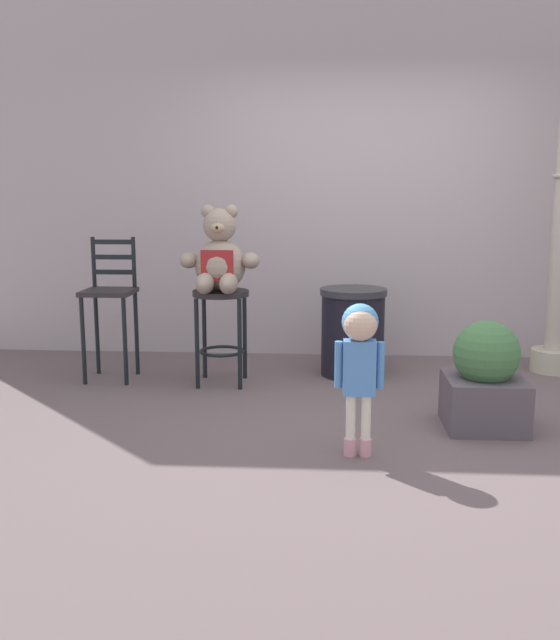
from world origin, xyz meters
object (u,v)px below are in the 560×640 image
at_px(lamppost, 560,242).
at_px(planter_with_shrub, 485,379).
at_px(bar_stool_with_teddy, 221,316).
at_px(trash_bin, 353,332).
at_px(teddy_bear, 220,259).
at_px(child_walking, 360,347).
at_px(bar_chair_empty, 110,300).

height_order(lamppost, planter_with_shrub, lamppost).
relative_size(bar_stool_with_teddy, trash_bin, 1.03).
bearing_deg(planter_with_shrub, trash_bin, 121.81).
height_order(teddy_bear, child_walking, teddy_bear).
height_order(bar_stool_with_teddy, lamppost, lamppost).
xyz_separation_m(child_walking, lamppost, (1.63, 1.93, 0.43)).
height_order(trash_bin, lamppost, lamppost).
relative_size(teddy_bear, lamppost, 0.24).
relative_size(bar_stool_with_teddy, child_walking, 0.84).
height_order(teddy_bear, bar_chair_empty, teddy_bear).
distance_m(bar_stool_with_teddy, child_walking, 1.70).
relative_size(bar_chair_empty, planter_with_shrub, 1.64).
distance_m(bar_stool_with_teddy, bar_chair_empty, 0.87).
height_order(child_walking, lamppost, lamppost).
relative_size(trash_bin, planter_with_shrub, 1.04).
relative_size(child_walking, trash_bin, 1.22).
bearing_deg(planter_with_shrub, teddy_bear, 153.55).
xyz_separation_m(lamppost, planter_with_shrub, (-0.85, -1.42, -0.74)).
bearing_deg(bar_stool_with_teddy, planter_with_shrub, -27.22).
bearing_deg(teddy_bear, lamppost, 12.12).
height_order(child_walking, bar_chair_empty, bar_chair_empty).
xyz_separation_m(child_walking, planter_with_shrub, (0.78, 0.51, -0.30)).
bearing_deg(lamppost, teddy_bear, -167.88).
xyz_separation_m(trash_bin, planter_with_shrub, (0.75, -1.21, -0.04)).
height_order(trash_bin, bar_chair_empty, bar_chair_empty).
bearing_deg(child_walking, trash_bin, -41.49).
distance_m(child_walking, bar_chair_empty, 2.36).
bearing_deg(trash_bin, teddy_bear, -160.57).
bearing_deg(trash_bin, child_walking, -91.02).
xyz_separation_m(teddy_bear, planter_with_shrub, (1.74, -0.86, -0.63)).
distance_m(child_walking, trash_bin, 1.75).
relative_size(bar_stool_with_teddy, lamppost, 0.27).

